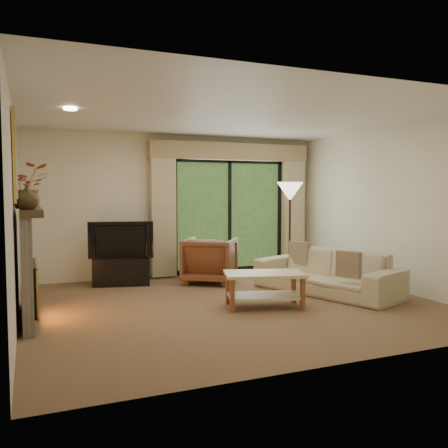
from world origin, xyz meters
name	(u,v)px	position (x,y,z in m)	size (l,w,h in m)	color
floor	(232,304)	(0.00, 0.00, 0.00)	(5.50, 5.50, 0.00)	brown
ceiling	(232,115)	(0.00, 0.00, 2.60)	(5.50, 5.50, 0.00)	white
wall_back	(179,206)	(0.00, 2.50, 1.30)	(5.00, 5.00, 0.00)	#F3E7C8
wall_front	(344,222)	(0.00, -2.50, 1.30)	(5.00, 5.00, 0.00)	#F3E7C8
wall_left	(14,215)	(-2.75, 0.00, 1.30)	(5.00, 5.00, 0.00)	#F3E7C8
wall_right	(390,208)	(2.75, 0.00, 1.30)	(5.00, 5.00, 0.00)	#F3E7C8
fireplace	(27,264)	(-2.63, 0.20, 0.69)	(0.24, 1.70, 1.37)	slate
mirror	(16,159)	(-2.71, 0.20, 1.95)	(0.07, 1.45, 1.02)	gold
sliding_door	(229,215)	(1.00, 2.45, 1.10)	(2.26, 0.10, 2.16)	black
curtain_left	(163,212)	(-0.35, 2.34, 1.20)	(0.45, 0.18, 2.35)	#C6B98A
curtain_right	(293,209)	(2.35, 2.34, 1.20)	(0.45, 0.18, 2.35)	#C6B98A
cornice	(231,152)	(1.00, 2.36, 2.32)	(3.20, 0.24, 0.32)	tan
media_console	(122,271)	(-1.18, 1.95, 0.23)	(0.93, 0.42, 0.46)	black
tv	(121,239)	(-1.18, 1.95, 0.77)	(1.06, 0.14, 0.61)	black
armchair	(210,260)	(0.26, 1.55, 0.39)	(0.83, 0.86, 0.78)	brown
sofa	(326,272)	(1.61, 0.08, 0.33)	(2.25, 0.88, 0.66)	#BFB28B
pillow_near	(349,264)	(1.53, -0.57, 0.55)	(0.10, 0.36, 0.36)	#4C3F25
pillow_far	(300,253)	(1.53, 0.73, 0.55)	(0.10, 0.37, 0.37)	#4C3F25
coffee_table	(264,290)	(0.32, -0.35, 0.24)	(1.06, 0.58, 0.48)	beige
floor_lamp	(290,231)	(1.71, 1.35, 0.87)	(0.46, 0.46, 1.73)	#F6E5CD
vase	(27,197)	(-2.61, -0.29, 1.51)	(0.26, 0.26, 0.28)	#44321E
branches	(27,186)	(-2.61, 0.00, 1.63)	(0.47, 0.41, 0.52)	#B36130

